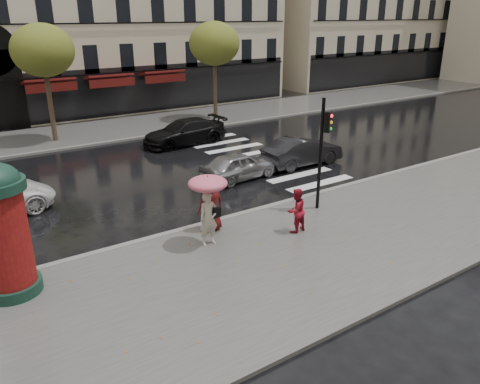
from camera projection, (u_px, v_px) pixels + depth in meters
ground at (267, 256)px, 14.61m from camera, size 160.00×160.00×0.00m
near_sidewalk at (277, 261)px, 14.20m from camera, size 90.00×7.00×0.12m
far_sidewalk at (85, 133)px, 29.32m from camera, size 90.00×6.00×0.12m
near_kerb at (217, 221)px, 16.91m from camera, size 90.00×0.25×0.14m
far_kerb at (100, 143)px, 26.99m from camera, size 90.00×0.25×0.14m
zebra_crossing at (249, 154)px, 25.18m from camera, size 3.60×11.75×0.01m
tree_far_left at (43, 51)px, 25.67m from camera, size 3.40×3.40×6.64m
tree_far_right at (214, 44)px, 31.40m from camera, size 3.40×3.40×6.64m
woman_umbrella at (208, 199)px, 14.56m from camera, size 1.23×1.23×2.37m
woman_red at (296, 210)px, 15.71m from camera, size 0.81×0.66×1.55m
man_burgundy at (211, 204)px, 15.77m from camera, size 0.95×0.63×1.92m
morris_column at (2, 226)px, 11.84m from camera, size 1.50×1.50×4.05m
traffic_light at (323, 144)px, 16.96m from camera, size 0.31×0.41×4.20m
car_silver at (239, 166)px, 21.16m from camera, size 3.87×1.85×1.28m
car_darkgrey at (302, 151)px, 23.16m from camera, size 4.25×1.49×1.40m
car_black at (184, 132)px, 26.84m from camera, size 5.00×2.18×1.43m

